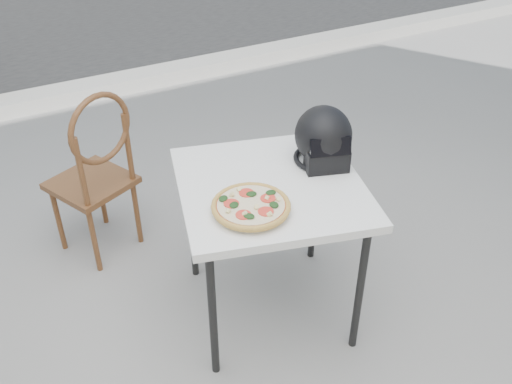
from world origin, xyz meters
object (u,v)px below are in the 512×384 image
cafe_chair_main (96,167)px  helmet (324,139)px  cafe_table_main (271,196)px  pizza (251,206)px  plate (251,210)px

cafe_chair_main → helmet: bearing=114.0°
helmet → cafe_table_main: bearing=-152.4°
cafe_table_main → cafe_chair_main: size_ratio=0.98×
cafe_chair_main → pizza: bearing=88.2°
pizza → helmet: helmet is taller
plate → cafe_chair_main: bearing=112.8°
cafe_table_main → plate: size_ratio=2.97×
cafe_table_main → helmet: bearing=9.1°
cafe_table_main → pizza: size_ratio=2.61×
plate → cafe_chair_main: size_ratio=0.33×
plate → cafe_chair_main: cafe_chair_main is taller
pizza → cafe_table_main: bearing=39.3°
pizza → cafe_chair_main: 1.06m
cafe_table_main → helmet: size_ratio=2.87×
pizza → plate: bearing=-116.1°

